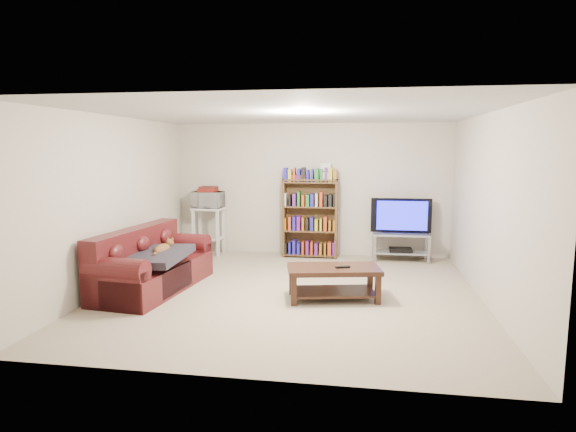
% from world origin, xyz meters
% --- Properties ---
extents(floor, '(5.00, 5.00, 0.00)m').
position_xyz_m(floor, '(0.00, 0.00, 0.00)').
color(floor, tan).
rests_on(floor, ground).
extents(ceiling, '(5.00, 5.00, 0.00)m').
position_xyz_m(ceiling, '(0.00, 0.00, 2.40)').
color(ceiling, white).
rests_on(ceiling, ground).
extents(wall_back, '(5.00, 0.00, 5.00)m').
position_xyz_m(wall_back, '(0.00, 2.50, 1.20)').
color(wall_back, beige).
rests_on(wall_back, ground).
extents(wall_front, '(5.00, 0.00, 5.00)m').
position_xyz_m(wall_front, '(0.00, -2.50, 1.20)').
color(wall_front, beige).
rests_on(wall_front, ground).
extents(wall_left, '(0.00, 5.00, 5.00)m').
position_xyz_m(wall_left, '(-2.50, 0.00, 1.20)').
color(wall_left, beige).
rests_on(wall_left, ground).
extents(wall_right, '(0.00, 5.00, 5.00)m').
position_xyz_m(wall_right, '(2.50, 0.00, 1.20)').
color(wall_right, beige).
rests_on(wall_right, ground).
extents(sofa, '(1.07, 2.07, 0.85)m').
position_xyz_m(sofa, '(-1.97, -0.12, 0.30)').
color(sofa, '#491214').
rests_on(sofa, floor).
extents(blanket, '(0.80, 1.02, 0.18)m').
position_xyz_m(blanket, '(-1.81, -0.27, 0.51)').
color(blanket, '#27232C').
rests_on(blanket, sofa).
extents(cat, '(0.28, 0.56, 0.16)m').
position_xyz_m(cat, '(-1.79, -0.09, 0.57)').
color(cat, brown).
rests_on(cat, sofa).
extents(coffee_table, '(1.28, 0.81, 0.43)m').
position_xyz_m(coffee_table, '(0.59, -0.18, 0.30)').
color(coffee_table, '#311B11').
rests_on(coffee_table, floor).
extents(remote, '(0.20, 0.12, 0.02)m').
position_xyz_m(remote, '(0.71, -0.21, 0.44)').
color(remote, black).
rests_on(remote, coffee_table).
extents(tv_stand, '(0.98, 0.45, 0.49)m').
position_xyz_m(tv_stand, '(1.61, 2.19, 0.33)').
color(tv_stand, '#999EA3').
rests_on(tv_stand, floor).
extents(television, '(1.05, 0.15, 0.60)m').
position_xyz_m(television, '(1.61, 2.19, 0.79)').
color(television, black).
rests_on(television, tv_stand).
extents(dvd_player, '(0.39, 0.28, 0.06)m').
position_xyz_m(dvd_player, '(1.61, 2.19, 0.19)').
color(dvd_player, black).
rests_on(dvd_player, tv_stand).
extents(bookshelf, '(0.98, 0.31, 1.41)m').
position_xyz_m(bookshelf, '(0.01, 2.25, 0.73)').
color(bookshelf, '#4C331A').
rests_on(bookshelf, floor).
extents(shelf_clutter, '(0.72, 0.22, 0.28)m').
position_xyz_m(shelf_clutter, '(0.11, 2.26, 1.52)').
color(shelf_clutter, silver).
rests_on(shelf_clutter, bookshelf).
extents(microwave_stand, '(0.56, 0.42, 0.87)m').
position_xyz_m(microwave_stand, '(-1.86, 2.17, 0.56)').
color(microwave_stand, silver).
rests_on(microwave_stand, floor).
extents(microwave, '(0.55, 0.39, 0.30)m').
position_xyz_m(microwave, '(-1.86, 2.17, 1.02)').
color(microwave, silver).
rests_on(microwave, microwave_stand).
extents(game_boxes, '(0.33, 0.29, 0.05)m').
position_xyz_m(game_boxes, '(-1.86, 2.17, 1.19)').
color(game_boxes, maroon).
rests_on(game_boxes, microwave).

